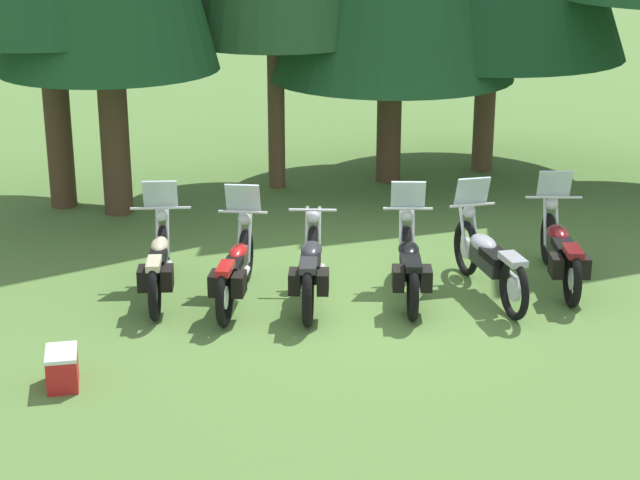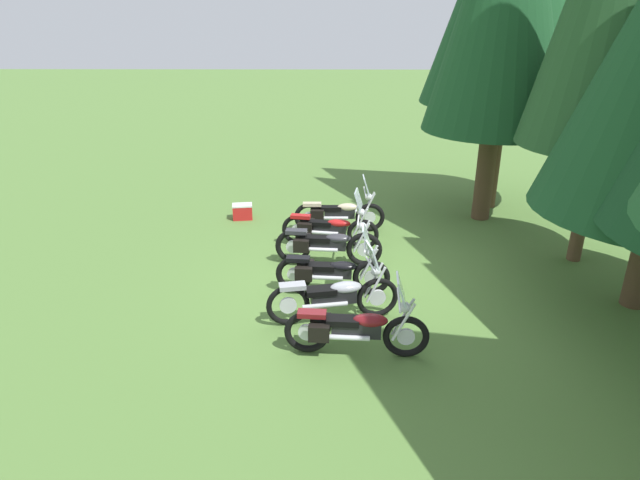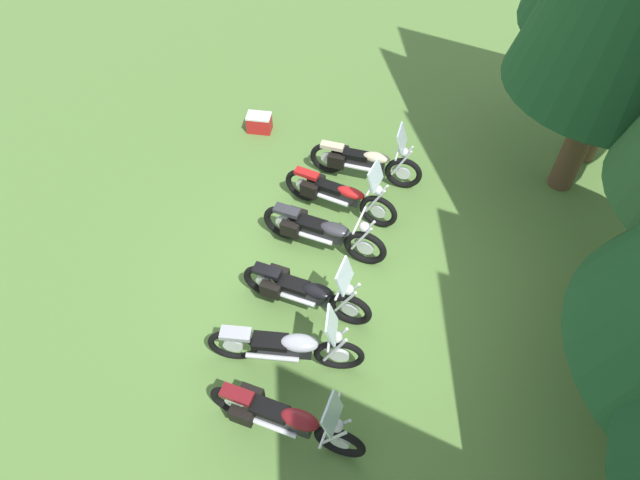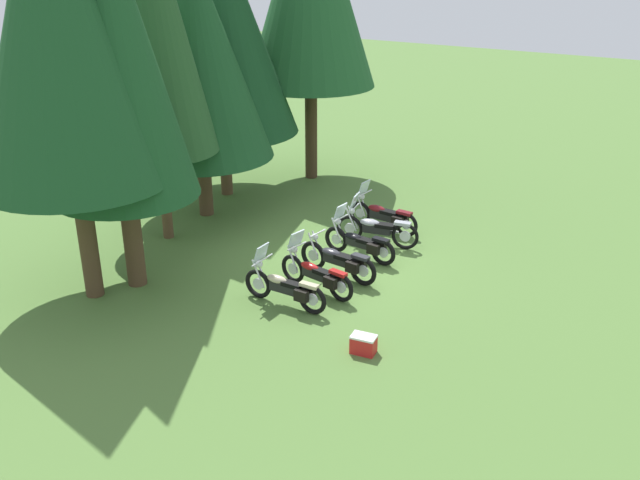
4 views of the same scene
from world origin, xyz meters
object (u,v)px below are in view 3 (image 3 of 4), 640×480
object	(u,v)px
motorcycle_0	(364,161)
picnic_cooler	(259,123)
motorcycle_1	(339,194)
motorcycle_2	(321,231)
motorcycle_4	(287,347)
motorcycle_5	(284,418)
motorcycle_3	(304,291)

from	to	relation	value
motorcycle_0	picnic_cooler	distance (m)	2.57
motorcycle_0	motorcycle_1	distance (m)	0.98
motorcycle_2	picnic_cooler	xyz separation A→B (m)	(-2.69, -2.14, -0.26)
motorcycle_4	picnic_cooler	xyz separation A→B (m)	(-4.94, -2.29, -0.29)
motorcycle_1	motorcycle_5	bearing A→B (deg)	-75.49
motorcycle_0	motorcycle_2	world-z (taller)	motorcycle_0
motorcycle_1	motorcycle_3	bearing A→B (deg)	-79.73
picnic_cooler	motorcycle_4	bearing A→B (deg)	24.83
motorcycle_5	motorcycle_0	bearing A→B (deg)	95.67
motorcycle_2	motorcycle_5	distance (m)	3.28
motorcycle_1	picnic_cooler	distance (m)	2.82
motorcycle_4	motorcycle_3	bearing A→B (deg)	83.04
motorcycle_0	motorcycle_3	xyz separation A→B (m)	(3.13, -0.20, -0.01)
motorcycle_3	motorcycle_4	size ratio (longest dim) A/B	0.95
motorcycle_5	motorcycle_3	bearing A→B (deg)	103.84
motorcycle_1	picnic_cooler	world-z (taller)	motorcycle_1
motorcycle_0	motorcycle_1	world-z (taller)	motorcycle_1
motorcycle_0	picnic_cooler	world-z (taller)	motorcycle_0
motorcycle_1	picnic_cooler	size ratio (longest dim) A/B	4.06
motorcycle_3	motorcycle_5	bearing A→B (deg)	-75.68
motorcycle_1	motorcycle_2	world-z (taller)	motorcycle_1
motorcycle_0	motorcycle_5	bearing A→B (deg)	-88.70
motorcycle_1	motorcycle_3	size ratio (longest dim) A/B	1.01
motorcycle_4	motorcycle_2	bearing A→B (deg)	83.23
motorcycle_0	picnic_cooler	size ratio (longest dim) A/B	4.04
motorcycle_2	motorcycle_0	bearing A→B (deg)	86.67
motorcycle_2	motorcycle_4	size ratio (longest dim) A/B	0.98
motorcycle_0	motorcycle_1	bearing A→B (deg)	-104.51
picnic_cooler	motorcycle_0	bearing A→B (deg)	71.59
motorcycle_3	motorcycle_5	distance (m)	2.04
picnic_cooler	motorcycle_1	bearing A→B (deg)	51.10
motorcycle_4	motorcycle_5	bearing A→B (deg)	-84.82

